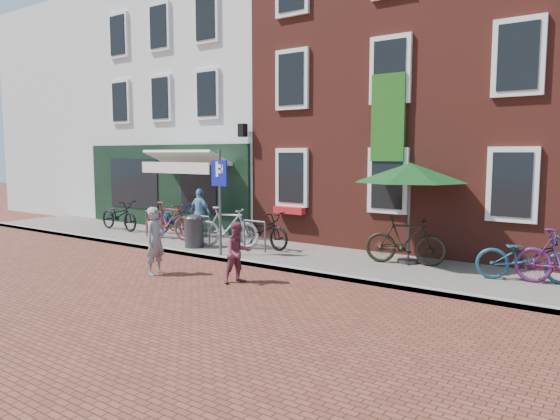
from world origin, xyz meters
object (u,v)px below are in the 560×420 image
Objects in this scene: woman at (156,241)px; bicycle_2 at (174,219)px; boy at (238,252)px; cafe_person at (200,213)px; bicycle_1 at (169,221)px; bicycle_6 at (527,257)px; bicycle_4 at (262,230)px; bicycle_3 at (227,227)px; parking_sign at (220,188)px; bicycle_0 at (119,215)px; litter_bin at (194,229)px; bicycle_5 at (405,241)px; parasol at (410,169)px.

woman reaches higher than bicycle_2.
cafe_person is at bearing 76.03° from boy.
bicycle_6 is (9.92, 0.57, -0.06)m from bicycle_1.
bicycle_3 is at bearing 128.99° from bicycle_4.
parking_sign reaches higher than bicycle_0.
bicycle_4 is (6.02, 0.16, 0.00)m from bicycle_0.
bicycle_6 is (8.31, 1.11, 0.01)m from litter_bin.
cafe_person is (-2.48, 1.82, -0.96)m from parking_sign.
bicycle_6 is at bearing -92.49° from bicycle_1.
litter_bin is 1.91m from bicycle_4.
bicycle_3 is (-0.59, 0.93, -1.16)m from parking_sign.
bicycle_3 is 4.95m from bicycle_5.
bicycle_0 is at bearing 93.23° from boy.
bicycle_0 and bicycle_2 have the same top height.
woman is 2.04m from boy.
bicycle_3 is (2.38, -0.04, 0.00)m from bicycle_1.
woman is at bearing 127.68° from boy.
bicycle_0 is 12.71m from bicycle_6.
woman is 1.18× the size of boy.
bicycle_2 is 1.03× the size of bicycle_3.
litter_bin is 0.50× the size of bicycle_0.
bicycle_5 is at bearing -176.60° from cafe_person.
bicycle_4 is at bearing 79.94° from parking_sign.
bicycle_4 is 4.05m from bicycle_5.
bicycle_0 is (-3.28, -0.54, -0.25)m from cafe_person.
bicycle_1 is (-4.96, 2.62, 0.02)m from boy.
parking_sign is 1.44× the size of bicycle_5.
parasol is 6.93m from cafe_person.
litter_bin is 0.64× the size of cafe_person.
bicycle_2 is at bearing 82.89° from boy.
bicycle_0 is 1.00× the size of bicycle_4.
bicycle_1 is (-0.50, -0.85, -0.20)m from cafe_person.
parasol is 6.09m from woman.
parasol is 1.39× the size of bicycle_2.
bicycle_2 is at bearing 154.89° from parking_sign.
bicycle_4 is (3.69, -0.17, 0.00)m from bicycle_2.
parking_sign is 3.34m from bicycle_1.
woman is (-0.00, -2.13, -1.06)m from parking_sign.
bicycle_5 is (4.29, 1.68, -1.16)m from parking_sign.
bicycle_1 is at bearing 106.39° from bicycle_4.
cafe_person reaches higher than bicycle_1.
bicycle_4 is (3.23, 0.46, -0.06)m from bicycle_1.
boy is 0.66× the size of bicycle_4.
bicycle_5 is at bearing 72.38° from bicycle_6.
parking_sign reaches higher than cafe_person.
woman is 0.81× the size of bicycle_5.
bicycle_1 is at bearing -133.60° from bicycle_2.
parasol is at bearing -9.28° from boy.
parasol is at bearing -11.86° from bicycle_5.
parasol is 1.43× the size of bicycle_3.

